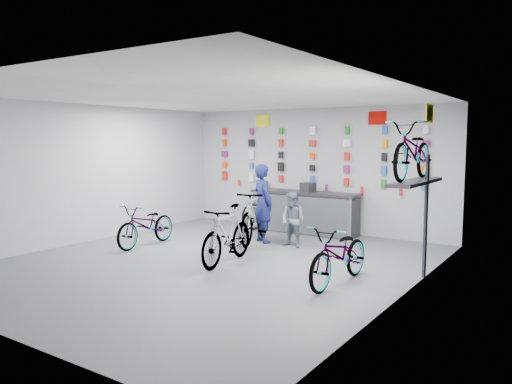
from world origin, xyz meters
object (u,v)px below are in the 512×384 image
Objects in this scene: counter at (304,213)px; clerk at (263,203)px; bike_service at (255,216)px; bike_left at (147,225)px; bike_center at (227,235)px; customer at (293,220)px; bike_right at (340,254)px.

clerk is at bearing -98.93° from counter.
bike_service is 0.32m from clerk.
bike_left is 0.97× the size of bike_center.
customer is (0.89, 0.08, -0.02)m from bike_service.
counter is 1.67m from bike_service.
bike_right is at bearing -54.39° from counter.
counter is at bearing 62.69° from bike_service.
clerk is 0.85m from customer.
counter is 4.31m from bike_right.
bike_right is (2.23, -0.06, -0.06)m from bike_center.
bike_service reaches higher than counter.
bike_service reaches higher than bike_right.
bike_service is at bearing 100.43° from bike_center.
clerk is at bearing 96.69° from bike_center.
bike_left is 0.95× the size of bike_right.
bike_right is (2.51, -3.51, -0.01)m from counter.
bike_center is 2.23m from bike_right.
bike_service is at bearing -100.96° from counter.
bike_center is 0.90× the size of bike_service.
clerk reaches higher than bike_service.
bike_left is (-2.05, -3.17, -0.04)m from counter.
customer is at bearing -156.00° from clerk.
bike_service is (-0.32, -1.64, 0.10)m from counter.
bike_right is (4.56, -0.34, 0.02)m from bike_left.
bike_right is at bearing -37.66° from customer.
clerk is at bearing 145.57° from bike_right.
bike_left is 1.00× the size of clerk.
bike_right is 1.05× the size of clerk.
bike_center is at bearing 134.81° from clerk.
bike_right is 3.44m from clerk.
bike_right is 1.57× the size of customer.
bike_center is 1.54× the size of customer.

